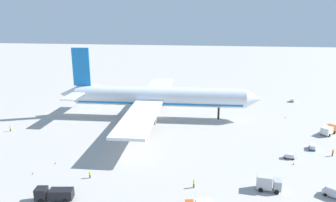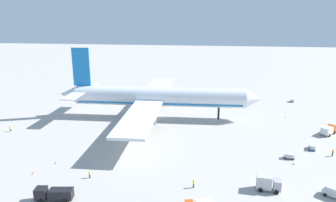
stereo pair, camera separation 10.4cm
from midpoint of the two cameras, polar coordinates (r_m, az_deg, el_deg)
ground_plane at (r=105.92m, az=-1.63°, el=-3.05°), size 600.00×600.00×0.00m
airliner at (r=104.18m, az=-2.37°, el=0.74°), size 69.45×73.77×23.65m
service_truck_1 at (r=63.08m, az=-20.53°, el=-15.93°), size 7.11×3.14×2.61m
service_truck_3 at (r=65.41m, az=18.10°, el=-14.30°), size 4.84×2.80×3.05m
service_truck_5 at (r=101.72m, az=27.73°, el=-4.78°), size 5.40×5.71×2.44m
service_van at (r=68.32m, az=28.70°, el=-14.74°), size 4.50×4.00×1.97m
baggage_cart_0 at (r=88.82m, az=25.31°, el=-7.70°), size 2.10×3.66×1.31m
baggage_cart_1 at (r=80.99m, az=21.67°, el=-9.49°), size 3.03×1.85×1.28m
baggage_cart_2 at (r=135.30m, az=22.10°, el=0.15°), size 2.00×2.99×1.30m
ground_worker_0 at (r=63.73m, az=4.80°, el=-15.13°), size 0.57×0.57×1.75m
ground_worker_1 at (r=69.01m, az=-14.43°, el=-13.15°), size 0.53×0.53×1.60m
ground_worker_2 at (r=104.24m, az=-27.39°, el=-4.60°), size 0.41×0.41×1.69m
ground_worker_3 at (r=86.79m, az=28.37°, el=-8.49°), size 0.46×0.46×1.76m
traffic_cone_0 at (r=74.81m, az=-23.93°, el=-12.18°), size 0.36×0.36×0.55m
traffic_cone_1 at (r=78.41m, az=22.37°, el=-10.73°), size 0.36×0.36×0.55m
traffic_cone_2 at (r=112.64m, az=21.05°, el=-2.83°), size 0.36×0.36×0.55m
traffic_cone_3 at (r=77.73m, az=-20.27°, el=-10.75°), size 0.36×0.36×0.55m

